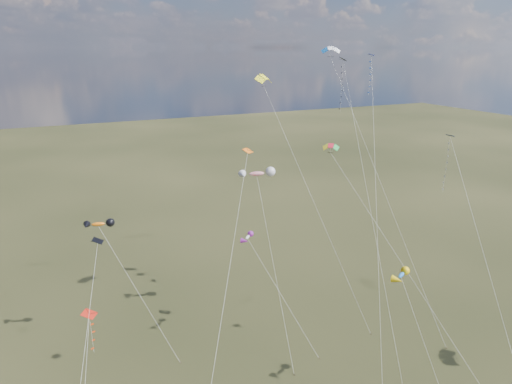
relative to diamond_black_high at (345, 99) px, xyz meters
name	(u,v)px	position (x,y,z in m)	size (l,w,h in m)	color
diamond_black_high	(345,99)	(0.00, 0.00, 0.00)	(4.49, 20.13, 32.46)	black
diamond_navy_tall	(371,96)	(1.14, -3.63, 0.63)	(12.25, 21.21, 32.92)	#0A0F43
diamond_black_mid	(88,317)	(-33.02, -14.69, -13.72)	(6.06, 10.29, 19.10)	black
diamond_red_low	(91,338)	(-32.98, -12.30, -17.18)	(3.54, 7.31, 12.73)	red
diamond_navy_right	(451,176)	(3.05, -15.02, -6.56)	(4.15, 18.24, 25.17)	#0B1A46
diamond_orange_center	(231,257)	(-21.48, -15.46, -10.62)	(11.73, 14.74, 24.96)	orange
parafoil_yellow	(264,78)	(-9.23, 3.87, 2.50)	(9.62, 15.15, 30.88)	yellow
parafoil_blue_white	(332,50)	(-0.27, 2.96, 5.72)	(6.81, 20.07, 34.10)	blue
parafoil_tricolor	(332,148)	(-5.77, -6.37, -4.52)	(9.83, 18.18, 23.74)	yellow
novelty_orange_black	(98,224)	(-30.17, 4.06, -13.32)	(7.93, 10.45, 14.83)	orange
novelty_white_purple	(248,238)	(-14.72, -3.51, -14.78)	(6.43, 8.78, 13.23)	silver
novelty_redwhite_stripe	(257,174)	(-11.22, 1.69, -8.87)	(4.15, 15.33, 19.43)	red
novelty_blue_yellow	(402,276)	(-4.84, -17.79, -14.89)	(2.92, 7.88, 13.17)	blue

